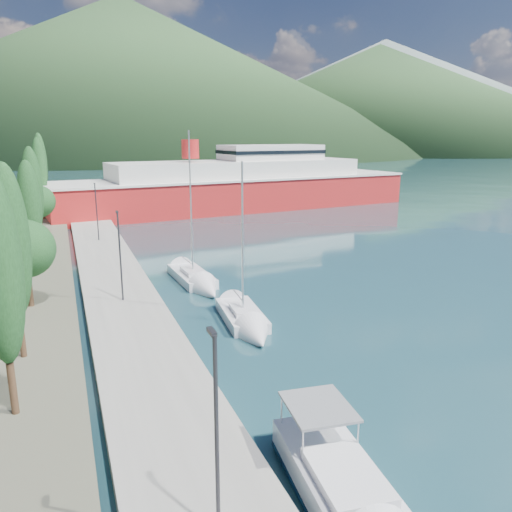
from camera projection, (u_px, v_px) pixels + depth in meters
name	position (u px, v px, depth m)	size (l,w,h in m)	color
ground	(110.00, 181.00, 131.60)	(1400.00, 1400.00, 0.00)	#1E434D
quay	(109.00, 269.00, 43.21)	(5.00, 88.00, 0.80)	gray
hills_far	(183.00, 81.00, 613.92)	(1480.00, 900.00, 180.00)	slate
hills_near	(206.00, 85.00, 383.27)	(1010.00, 520.00, 115.00)	#2B4B27
tree_row	(33.00, 201.00, 44.95)	(3.79, 62.02, 11.39)	#47301E
lamp_posts	(120.00, 254.00, 32.94)	(0.15, 43.94, 6.06)	#2D2D33
sailboat_near	(249.00, 326.00, 30.56)	(3.02, 7.91, 11.11)	silver
sailboat_mid	(200.00, 284.00, 39.29)	(2.89, 9.17, 13.02)	silver
ferry	(240.00, 187.00, 80.86)	(60.02, 19.55, 11.71)	red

